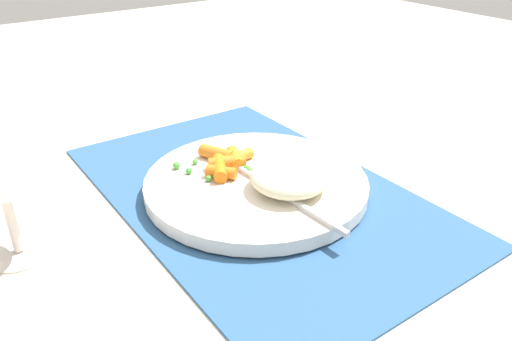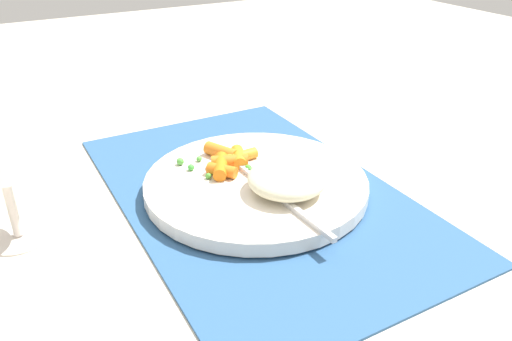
# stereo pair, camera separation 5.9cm
# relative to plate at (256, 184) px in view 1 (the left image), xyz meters

# --- Properties ---
(ground_plane) EXTENTS (2.40, 2.40, 0.00)m
(ground_plane) POSITION_rel_plate_xyz_m (0.00, 0.00, -0.01)
(ground_plane) COLOR beige
(placemat) EXTENTS (0.50, 0.31, 0.01)m
(placemat) POSITION_rel_plate_xyz_m (0.00, 0.00, -0.01)
(placemat) COLOR #2D5684
(placemat) RESTS_ON ground_plane
(plate) EXTENTS (0.27, 0.27, 0.02)m
(plate) POSITION_rel_plate_xyz_m (0.00, 0.00, 0.00)
(plate) COLOR silver
(plate) RESTS_ON placemat
(rice_mound) EXTENTS (0.09, 0.09, 0.03)m
(rice_mound) POSITION_rel_plate_xyz_m (-0.04, -0.02, 0.02)
(rice_mound) COLOR beige
(rice_mound) RESTS_ON plate
(carrot_portion) EXTENTS (0.09, 0.07, 0.02)m
(carrot_portion) POSITION_rel_plate_xyz_m (0.05, 0.02, 0.02)
(carrot_portion) COLOR orange
(carrot_portion) RESTS_ON plate
(pea_scatter) EXTENTS (0.07, 0.08, 0.01)m
(pea_scatter) POSITION_rel_plate_xyz_m (0.05, 0.03, 0.01)
(pea_scatter) COLOR #559642
(pea_scatter) RESTS_ON plate
(fork) EXTENTS (0.19, 0.02, 0.01)m
(fork) POSITION_rel_plate_xyz_m (-0.04, -0.00, 0.01)
(fork) COLOR silver
(fork) RESTS_ON plate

